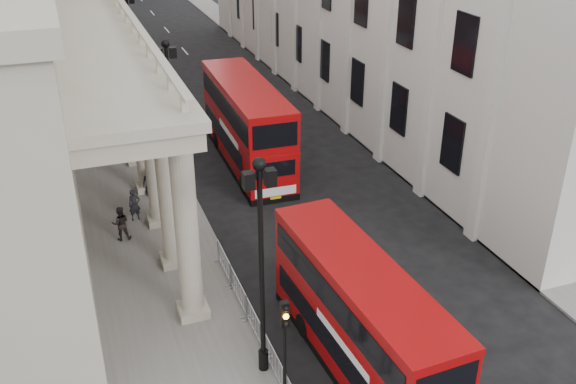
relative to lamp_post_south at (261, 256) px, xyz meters
The scene contains 12 objects.
sidewalk_west 26.56m from the lamp_post_south, 95.27° to the left, with size 6.00×140.00×0.12m, color slate.
sidewalk_east 29.97m from the lamp_post_south, 61.53° to the left, with size 3.00×140.00×0.12m, color slate.
kerb 26.45m from the lamp_post_south, 88.79° to the left, with size 0.20×140.00×0.14m, color slate.
lamp_post_south is the anchor object (origin of this frame).
lamp_post_mid 16.00m from the lamp_post_south, 90.00° to the left, with size 1.05×0.44×8.32m.
lamp_post_north 32.00m from the lamp_post_south, 90.00° to the left, with size 1.05×0.44×8.32m.
traffic_light 2.71m from the lamp_post_south, 87.16° to the right, with size 0.28×0.33×4.30m.
bus_near 4.33m from the lamp_post_south, 14.95° to the right, with size 2.92×10.04×4.29m.
bus_far 18.69m from the lamp_post_south, 75.14° to the left, with size 3.09×11.70×5.02m.
pedestrian_a 13.61m from the lamp_post_south, 102.40° to the left, with size 0.61×0.40×1.67m, color black.
pedestrian_b 12.20m from the lamp_post_south, 108.63° to the left, with size 0.85×0.66×1.75m, color black.
pedestrian_c 15.87m from the lamp_post_south, 96.08° to the left, with size 0.77×0.50×1.58m, color black.
Camera 1 is at (-5.82, -13.05, 16.28)m, focal length 40.00 mm.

